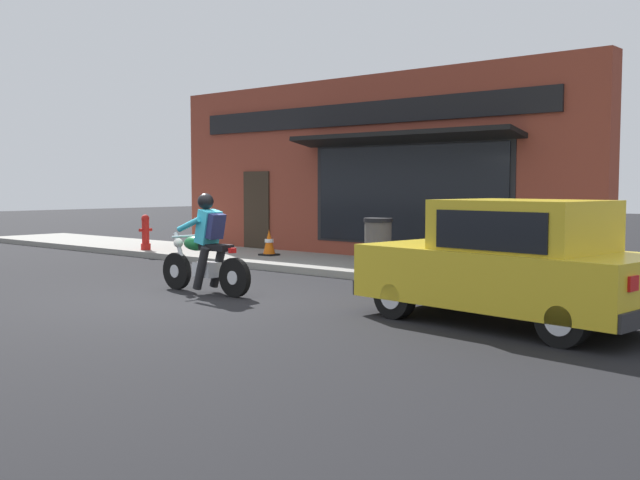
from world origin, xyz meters
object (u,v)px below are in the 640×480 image
(fire_hydrant, at_px, (146,233))
(trash_bin, at_px, (378,243))
(car_hatchback, at_px, (510,264))
(motorcycle_with_rider, at_px, (205,252))
(traffic_cone, at_px, (269,243))

(fire_hydrant, bearing_deg, trash_bin, -86.77)
(car_hatchback, bearing_deg, trash_bin, 54.59)
(motorcycle_with_rider, xyz_separation_m, fire_hydrant, (3.32, 6.15, -0.11))
(car_hatchback, relative_size, trash_bin, 4.01)
(car_hatchback, xyz_separation_m, traffic_cone, (3.59, 7.76, -0.33))
(traffic_cone, height_order, fire_hydrant, fire_hydrant)
(car_hatchback, bearing_deg, motorcycle_with_rider, 97.73)
(traffic_cone, bearing_deg, motorcycle_with_rider, -147.02)
(motorcycle_with_rider, height_order, trash_bin, motorcycle_with_rider)
(motorcycle_with_rider, relative_size, traffic_cone, 3.37)
(motorcycle_with_rider, xyz_separation_m, car_hatchback, (0.68, -4.99, 0.09))
(car_hatchback, bearing_deg, traffic_cone, 65.19)
(car_hatchback, distance_m, fire_hydrant, 11.45)
(fire_hydrant, bearing_deg, car_hatchback, -103.34)
(fire_hydrant, bearing_deg, motorcycle_with_rider, -118.36)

